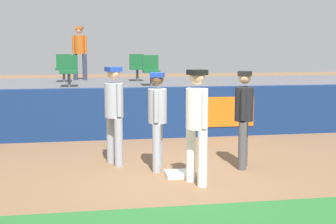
{
  "coord_description": "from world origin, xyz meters",
  "views": [
    {
      "loc": [
        -1.42,
        -7.73,
        2.26
      ],
      "look_at": [
        -0.01,
        0.85,
        1.0
      ],
      "focal_mm": 48.42,
      "sensor_mm": 36.0,
      "label": 1
    }
  ],
  "objects_px": {
    "player_runner_visitor": "(157,114)",
    "player_umpire": "(244,112)",
    "seat_back_center": "(137,66)",
    "seat_front_left": "(69,69)",
    "spectator_hooded": "(80,49)",
    "first_base": "(177,174)",
    "seat_back_left": "(64,66)",
    "player_coach_visitor": "(114,109)",
    "player_fielder_home": "(197,119)",
    "seat_front_center": "(151,69)"
  },
  "relations": [
    {
      "from": "player_umpire",
      "to": "seat_back_center",
      "type": "height_order",
      "value": "seat_back_center"
    },
    {
      "from": "player_coach_visitor",
      "to": "seat_back_left",
      "type": "distance_m",
      "value": 5.84
    },
    {
      "from": "player_fielder_home",
      "to": "seat_back_center",
      "type": "relative_size",
      "value": 2.25
    },
    {
      "from": "player_coach_visitor",
      "to": "seat_back_left",
      "type": "height_order",
      "value": "seat_back_left"
    },
    {
      "from": "player_umpire",
      "to": "seat_front_left",
      "type": "relative_size",
      "value": 2.16
    },
    {
      "from": "player_fielder_home",
      "to": "seat_back_left",
      "type": "height_order",
      "value": "seat_back_left"
    },
    {
      "from": "player_runner_visitor",
      "to": "seat_back_left",
      "type": "height_order",
      "value": "seat_back_left"
    },
    {
      "from": "player_coach_visitor",
      "to": "spectator_hooded",
      "type": "bearing_deg",
      "value": 162.74
    },
    {
      "from": "player_fielder_home",
      "to": "player_coach_visitor",
      "type": "xyz_separation_m",
      "value": [
        -1.27,
        1.47,
        -0.0
      ]
    },
    {
      "from": "first_base",
      "to": "player_umpire",
      "type": "bearing_deg",
      "value": 16.29
    },
    {
      "from": "seat_back_left",
      "to": "spectator_hooded",
      "type": "distance_m",
      "value": 0.95
    },
    {
      "from": "first_base",
      "to": "player_coach_visitor",
      "type": "height_order",
      "value": "player_coach_visitor"
    },
    {
      "from": "player_fielder_home",
      "to": "spectator_hooded",
      "type": "distance_m",
      "value": 8.14
    },
    {
      "from": "player_fielder_home",
      "to": "seat_front_center",
      "type": "xyz_separation_m",
      "value": [
        -0.08,
        5.34,
        0.56
      ]
    },
    {
      "from": "player_runner_visitor",
      "to": "spectator_hooded",
      "type": "xyz_separation_m",
      "value": [
        -1.55,
        6.86,
        1.12
      ]
    },
    {
      "from": "player_fielder_home",
      "to": "seat_back_left",
      "type": "relative_size",
      "value": 2.25
    },
    {
      "from": "player_fielder_home",
      "to": "seat_back_center",
      "type": "bearing_deg",
      "value": 160.3
    },
    {
      "from": "seat_front_center",
      "to": "seat_back_center",
      "type": "bearing_deg",
      "value": 96.83
    },
    {
      "from": "seat_back_center",
      "to": "seat_front_left",
      "type": "distance_m",
      "value": 2.69
    },
    {
      "from": "player_coach_visitor",
      "to": "seat_front_center",
      "type": "distance_m",
      "value": 4.1
    },
    {
      "from": "player_coach_visitor",
      "to": "seat_back_left",
      "type": "bearing_deg",
      "value": 168.16
    },
    {
      "from": "first_base",
      "to": "player_runner_visitor",
      "type": "distance_m",
      "value": 1.14
    },
    {
      "from": "player_runner_visitor",
      "to": "seat_front_left",
      "type": "bearing_deg",
      "value": -143.72
    },
    {
      "from": "spectator_hooded",
      "to": "player_fielder_home",
      "type": "bearing_deg",
      "value": 117.53
    },
    {
      "from": "seat_back_center",
      "to": "spectator_hooded",
      "type": "relative_size",
      "value": 0.49
    },
    {
      "from": "player_fielder_home",
      "to": "seat_front_left",
      "type": "bearing_deg",
      "value": -178.78
    },
    {
      "from": "player_runner_visitor",
      "to": "spectator_hooded",
      "type": "height_order",
      "value": "spectator_hooded"
    },
    {
      "from": "player_runner_visitor",
      "to": "seat_front_left",
      "type": "height_order",
      "value": "seat_front_left"
    },
    {
      "from": "seat_back_center",
      "to": "first_base",
      "type": "bearing_deg",
      "value": -89.5
    },
    {
      "from": "seat_back_center",
      "to": "player_umpire",
      "type": "bearing_deg",
      "value": -77.57
    },
    {
      "from": "seat_back_left",
      "to": "seat_front_left",
      "type": "relative_size",
      "value": 1.0
    },
    {
      "from": "seat_back_left",
      "to": "seat_front_left",
      "type": "xyz_separation_m",
      "value": [
        0.24,
        -1.8,
        0.0
      ]
    },
    {
      "from": "player_runner_visitor",
      "to": "spectator_hooded",
      "type": "distance_m",
      "value": 7.12
    },
    {
      "from": "spectator_hooded",
      "to": "first_base",
      "type": "bearing_deg",
      "value": 116.73
    },
    {
      "from": "seat_back_center",
      "to": "seat_front_left",
      "type": "relative_size",
      "value": 1.0
    },
    {
      "from": "player_umpire",
      "to": "seat_back_center",
      "type": "bearing_deg",
      "value": -143.89
    },
    {
      "from": "player_fielder_home",
      "to": "player_coach_visitor",
      "type": "bearing_deg",
      "value": -161.07
    },
    {
      "from": "seat_back_center",
      "to": "spectator_hooded",
      "type": "distance_m",
      "value": 1.96
    },
    {
      "from": "player_fielder_home",
      "to": "player_runner_visitor",
      "type": "relative_size",
      "value": 1.05
    },
    {
      "from": "seat_front_left",
      "to": "player_fielder_home",
      "type": "bearing_deg",
      "value": -66.74
    },
    {
      "from": "player_coach_visitor",
      "to": "seat_back_center",
      "type": "height_order",
      "value": "seat_back_center"
    },
    {
      "from": "spectator_hooded",
      "to": "player_umpire",
      "type": "bearing_deg",
      "value": 127.17
    },
    {
      "from": "seat_front_center",
      "to": "spectator_hooded",
      "type": "xyz_separation_m",
      "value": [
        -1.99,
        2.45,
        0.51
      ]
    },
    {
      "from": "first_base",
      "to": "seat_back_center",
      "type": "height_order",
      "value": "seat_back_center"
    },
    {
      "from": "player_runner_visitor",
      "to": "player_umpire",
      "type": "height_order",
      "value": "player_umpire"
    },
    {
      "from": "seat_back_left",
      "to": "spectator_hooded",
      "type": "relative_size",
      "value": 0.49
    },
    {
      "from": "player_coach_visitor",
      "to": "player_umpire",
      "type": "bearing_deg",
      "value": 51.14
    },
    {
      "from": "first_base",
      "to": "player_umpire",
      "type": "height_order",
      "value": "player_umpire"
    },
    {
      "from": "seat_back_center",
      "to": "spectator_hooded",
      "type": "bearing_deg",
      "value": 159.89
    },
    {
      "from": "first_base",
      "to": "seat_back_center",
      "type": "distance_m",
      "value": 6.87
    }
  ]
}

